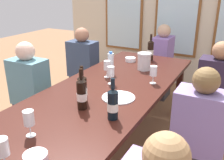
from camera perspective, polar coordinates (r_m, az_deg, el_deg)
The scene contains 20 objects.
dining_table at distance 2.26m, azimuth -2.46°, elevation -4.25°, with size 0.97×2.84×0.74m.
white_plate_0 at distance 2.13m, azimuth 1.46°, elevation -3.94°, with size 0.28×0.28×0.01m, color white.
metal_pitcher at distance 2.83m, azimuth 7.27°, elevation 4.21°, with size 0.16×0.16×0.19m.
wine_bottle_0 at distance 3.21m, azimuth 8.66°, elevation 6.65°, with size 0.08×0.08×0.33m.
wine_bottle_1 at distance 1.77m, azimuth 0.18°, elevation -5.40°, with size 0.08×0.08×0.30m.
wine_bottle_2 at distance 1.92m, azimuth -6.83°, elevation -3.09°, with size 0.08×0.08×0.32m.
wine_bottle_3 at distance 2.03m, azimuth -6.68°, elevation -2.00°, with size 0.08×0.08×0.30m.
tasting_bowl_0 at distance 1.48m, azimuth -16.85°, elevation -16.33°, with size 0.13×0.13×0.04m, color white.
tasting_bowl_1 at distance 3.15m, azimuth 4.17°, elevation 4.65°, with size 0.13×0.13×0.05m, color white.
water_bottle at distance 2.68m, azimuth -0.30°, elevation 3.79°, with size 0.06×0.06×0.24m.
wine_glass_0 at distance 2.43m, azimuth 9.33°, elevation 1.94°, with size 0.07×0.07×0.17m.
wine_glass_2 at distance 1.65m, azimuth -18.22°, elevation -8.37°, with size 0.07×0.07×0.17m.
wine_glass_4 at distance 1.43m, azimuth -23.50°, elevation -13.82°, with size 0.07×0.07×0.17m.
wine_glass_5 at distance 2.57m, azimuth -1.13°, elevation 3.13°, with size 0.07×0.07×0.17m.
wine_glass_6 at distance 2.39m, azimuth -0.26°, elevation 1.74°, with size 0.07×0.07×0.17m.
seated_person_2 at distance 2.81m, azimuth -17.82°, elevation -3.50°, with size 0.38×0.24×1.11m.
seated_person_3 at distance 2.07m, azimuth 18.73°, elevation -12.88°, with size 0.38×0.24×1.11m.
seated_person_4 at distance 3.50m, azimuth -6.50°, elevation 2.17°, with size 0.38×0.24×1.11m.
seated_person_5 at distance 2.91m, azimuth 22.16°, elevation -3.28°, with size 0.38×0.24×1.11m.
seated_person_6 at distance 3.84m, azimuth 11.13°, elevation 3.59°, with size 0.24×0.38×1.11m.
Camera 1 is at (1.05, -1.76, 1.63)m, focal length 40.59 mm.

